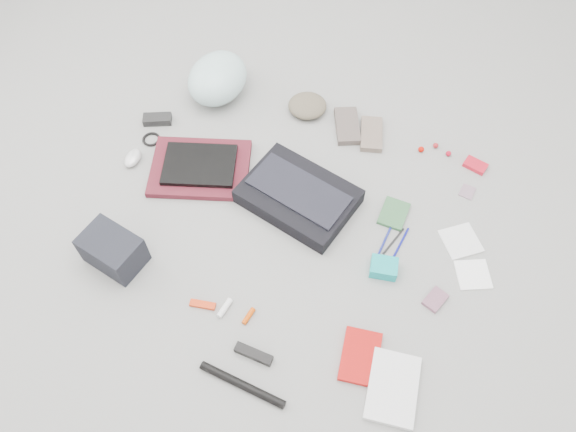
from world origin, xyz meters
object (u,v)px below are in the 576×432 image
(laptop, at_px, (200,165))
(bike_helmet, at_px, (217,78))
(accordion_wallet, at_px, (384,268))
(messenger_bag, at_px, (298,196))
(book_red, at_px, (360,356))
(camera_bag, at_px, (113,250))

(laptop, bearing_deg, bike_helmet, 86.65)
(bike_helmet, relative_size, accordion_wallet, 3.15)
(messenger_bag, xyz_separation_m, book_red, (0.42, -0.53, -0.03))
(bike_helmet, xyz_separation_m, book_red, (0.97, -0.97, -0.08))
(laptop, relative_size, book_red, 1.55)
(camera_bag, bearing_deg, laptop, 89.17)
(bike_helmet, distance_m, accordion_wallet, 1.14)
(messenger_bag, bearing_deg, book_red, -37.37)
(bike_helmet, bearing_deg, laptop, -71.94)
(camera_bag, height_order, book_red, camera_bag)
(messenger_bag, distance_m, camera_bag, 0.74)
(laptop, bearing_deg, accordion_wallet, -30.08)
(messenger_bag, height_order, camera_bag, camera_bag)
(bike_helmet, xyz_separation_m, accordion_wallet, (0.95, -0.62, -0.07))
(camera_bag, relative_size, book_red, 1.12)
(messenger_bag, xyz_separation_m, laptop, (-0.44, 0.00, 0.00))
(laptop, height_order, camera_bag, camera_bag)
(messenger_bag, bearing_deg, bike_helmet, 155.79)
(messenger_bag, xyz_separation_m, camera_bag, (-0.55, -0.49, 0.03))
(laptop, height_order, accordion_wallet, accordion_wallet)
(camera_bag, bearing_deg, bike_helmet, 101.90)
(camera_bag, relative_size, accordion_wallet, 2.14)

